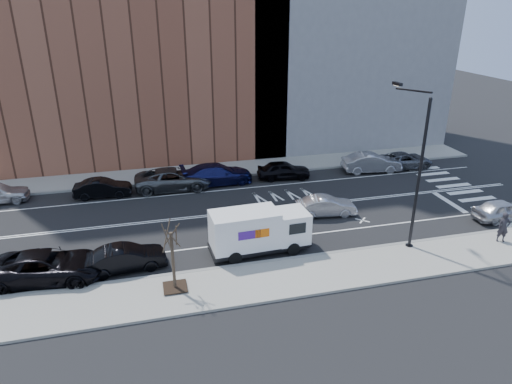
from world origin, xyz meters
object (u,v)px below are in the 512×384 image
driving_sedan (326,206)px  near_parked_front (502,210)px  far_parked_b (103,188)px  fedex_van (259,230)px  pedestrian (504,227)px

driving_sedan → near_parked_front: 11.84m
driving_sedan → far_parked_b: bearing=70.9°
far_parked_b → near_parked_front: near_parked_front is taller
far_parked_b → driving_sedan: size_ratio=1.02×
far_parked_b → driving_sedan: bearing=-112.9°
far_parked_b → fedex_van: bearing=-136.9°
driving_sedan → pedestrian: pedestrian is taller
fedex_van → driving_sedan: 6.89m
far_parked_b → near_parked_front: bearing=-109.6°
driving_sedan → near_parked_front: bearing=-101.1°
fedex_van → far_parked_b: bearing=127.9°
fedex_van → near_parked_front: size_ratio=1.45×
pedestrian → driving_sedan: bearing=160.8°
driving_sedan → pedestrian: 10.92m
driving_sedan → pedestrian: size_ratio=2.18×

